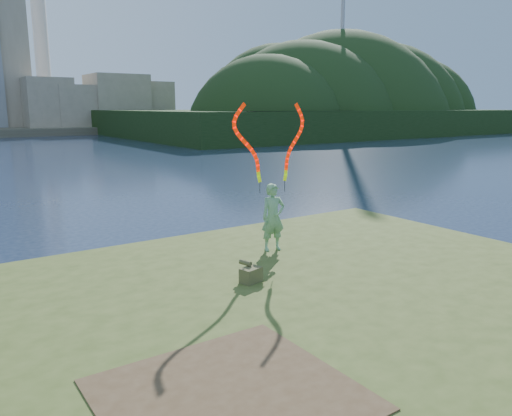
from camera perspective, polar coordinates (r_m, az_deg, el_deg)
ground at (r=10.83m, az=-1.86°, el=-13.24°), size 320.00×320.00×0.00m
grassy_knoll at (r=9.03m, az=6.30°, el=-16.25°), size 20.00×18.00×0.80m
dirt_patch at (r=7.03m, az=-3.09°, el=-20.49°), size 3.20×3.00×0.02m
wooded_hill at (r=94.25m, az=9.29°, el=8.67°), size 78.00×50.00×63.00m
woman_with_ribbons at (r=13.02m, az=1.96°, el=1.13°), size 2.07×0.63×4.14m
canvas_bag at (r=10.89m, az=-0.63°, el=-7.56°), size 0.52×0.58×0.43m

